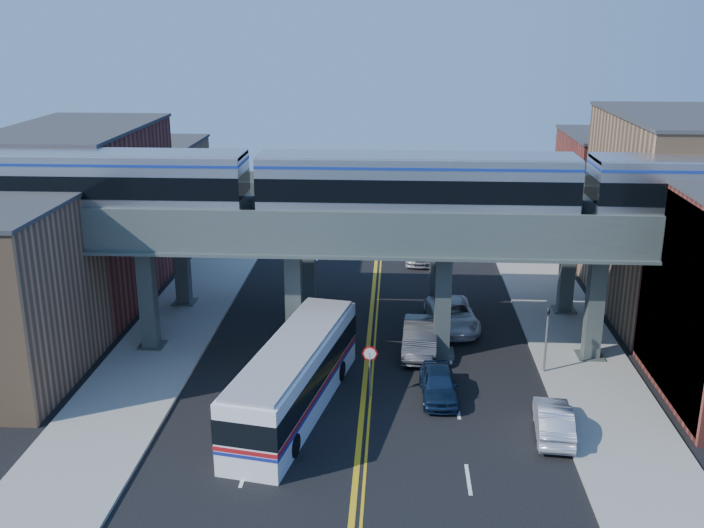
{
  "coord_description": "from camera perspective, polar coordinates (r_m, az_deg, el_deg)",
  "views": [
    {
      "loc": [
        1.42,
        -31.44,
        17.64
      ],
      "look_at": [
        -0.8,
        7.17,
        5.41
      ],
      "focal_mm": 40.0,
      "sensor_mm": 36.0,
      "label": 1
    }
  ],
  "objects": [
    {
      "name": "car_parked_curb",
      "position": [
        36.17,
        14.45,
        -10.96
      ],
      "size": [
        1.92,
        4.47,
        1.43
      ],
      "primitive_type": "imported",
      "rotation": [
        0.0,
        0.0,
        3.05
      ],
      "color": "#B0AFB4",
      "rests_on": "ground"
    },
    {
      "name": "building_east_b",
      "position": [
        51.74,
        22.51,
        3.19
      ],
      "size": [
        8.0,
        14.0,
        12.0
      ],
      "primitive_type": "cube",
      "color": "#916C4B",
      "rests_on": "ground"
    },
    {
      "name": "stop_sign",
      "position": [
        37.94,
        1.31,
        -7.21
      ],
      "size": [
        0.76,
        0.09,
        2.63
      ],
      "color": "slate",
      "rests_on": "ground"
    },
    {
      "name": "sidewalk_west",
      "position": [
        46.82,
        -13.03,
        -4.96
      ],
      "size": [
        5.0,
        70.0,
        0.16
      ],
      "primitive_type": "cube",
      "color": "gray",
      "rests_on": "ground"
    },
    {
      "name": "building_west_b",
      "position": [
        52.86,
        -18.97,
        3.3
      ],
      "size": [
        8.0,
        14.0,
        11.0
      ],
      "primitive_type": "cube",
      "color": "brown",
      "rests_on": "ground"
    },
    {
      "name": "elevated_viaduct_near",
      "position": [
        41.01,
        1.19,
        1.74
      ],
      "size": [
        52.0,
        3.6,
        7.4
      ],
      "color": "#3C4542",
      "rests_on": "ground"
    },
    {
      "name": "car_lane_d",
      "position": [
        59.49,
        4.97,
        0.99
      ],
      "size": [
        2.32,
        5.3,
        1.52
      ],
      "primitive_type": "imported",
      "rotation": [
        0.0,
        0.0,
        -0.04
      ],
      "color": "#B4B5B9",
      "rests_on": "ground"
    },
    {
      "name": "mural_panel",
      "position": [
        39.93,
        22.32,
        -2.66
      ],
      "size": [
        0.1,
        9.5,
        9.5
      ],
      "primitive_type": "cube",
      "color": "teal",
      "rests_on": "ground"
    },
    {
      "name": "transit_bus",
      "position": [
        36.86,
        -4.21,
        -8.22
      ],
      "size": [
        5.09,
        12.76,
        3.21
      ],
      "rotation": [
        0.0,
        0.0,
        1.38
      ],
      "color": "white",
      "rests_on": "ground"
    },
    {
      "name": "ground",
      "position": [
        36.08,
        0.63,
        -11.73
      ],
      "size": [
        120.0,
        120.0,
        0.0
      ],
      "primitive_type": "plane",
      "color": "black",
      "rests_on": "ground"
    },
    {
      "name": "building_east_c",
      "position": [
        64.16,
        18.73,
        4.8
      ],
      "size": [
        8.0,
        10.0,
        9.0
      ],
      "primitive_type": "cube",
      "color": "brown",
      "rests_on": "ground"
    },
    {
      "name": "transit_train",
      "position": [
        40.31,
        4.68,
        5.65
      ],
      "size": [
        49.95,
        3.13,
        3.66
      ],
      "color": "black",
      "rests_on": "elevated_viaduct_near"
    },
    {
      "name": "car_lane_c",
      "position": [
        46.87,
        7.33,
        -3.69
      ],
      "size": [
        3.18,
        5.87,
        1.56
      ],
      "primitive_type": "imported",
      "rotation": [
        0.0,
        0.0,
        0.11
      ],
      "color": "silver",
      "rests_on": "ground"
    },
    {
      "name": "car_lane_a",
      "position": [
        38.47,
        6.33,
        -8.66
      ],
      "size": [
        1.88,
        4.33,
        1.45
      ],
      "primitive_type": "imported",
      "rotation": [
        0.0,
        0.0,
        0.04
      ],
      "color": "#10203B",
      "rests_on": "ground"
    },
    {
      "name": "elevated_viaduct_far",
      "position": [
        47.78,
        1.51,
        4.02
      ],
      "size": [
        52.0,
        3.6,
        7.4
      ],
      "color": "#3C4542",
      "rests_on": "ground"
    },
    {
      "name": "car_lane_b",
      "position": [
        43.25,
        4.99,
        -5.34
      ],
      "size": [
        2.12,
        5.35,
        1.73
      ],
      "primitive_type": "imported",
      "rotation": [
        0.0,
        0.0,
        -0.06
      ],
      "color": "#333336",
      "rests_on": "ground"
    },
    {
      "name": "building_west_c",
      "position": [
        65.08,
        -14.66,
        4.87
      ],
      "size": [
        8.0,
        10.0,
        8.0
      ],
      "primitive_type": "cube",
      "color": "#916C4B",
      "rests_on": "ground"
    },
    {
      "name": "traffic_signal",
      "position": [
        41.2,
        13.98,
        -4.87
      ],
      "size": [
        0.15,
        0.18,
        4.1
      ],
      "color": "slate",
      "rests_on": "ground"
    },
    {
      "name": "sidewalk_east",
      "position": [
        46.12,
        15.73,
        -5.53
      ],
      "size": [
        5.0,
        70.0,
        0.16
      ],
      "primitive_type": "cube",
      "color": "gray",
      "rests_on": "ground"
    }
  ]
}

